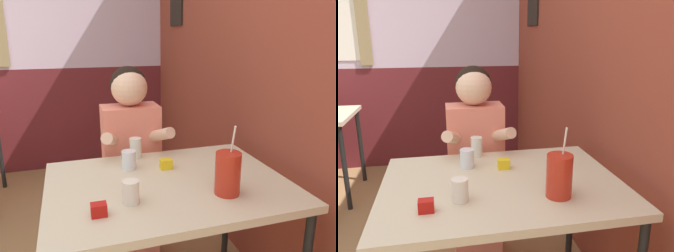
{
  "view_description": "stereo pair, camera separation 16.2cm",
  "coord_description": "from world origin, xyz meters",
  "views": [
    {
      "loc": [
        0.37,
        -1.04,
        1.43
      ],
      "look_at": [
        0.84,
        0.45,
        1.0
      ],
      "focal_mm": 35.0,
      "sensor_mm": 36.0,
      "label": 1
    },
    {
      "loc": [
        0.53,
        -1.08,
        1.43
      ],
      "look_at": [
        0.84,
        0.45,
        1.0
      ],
      "focal_mm": 35.0,
      "sensor_mm": 36.0,
      "label": 2
    }
  ],
  "objects": [
    {
      "name": "glass_far_side",
      "position": [
        0.58,
        0.14,
        0.83
      ],
      "size": [
        0.07,
        0.07,
        0.1
      ],
      "color": "silver",
      "rests_on": "main_table"
    },
    {
      "name": "condiment_mustard",
      "position": [
        0.82,
        0.44,
        0.8
      ],
      "size": [
        0.06,
        0.04,
        0.05
      ],
      "color": "yellow",
      "rests_on": "main_table"
    },
    {
      "name": "condiment_ketchup",
      "position": [
        0.45,
        0.08,
        0.8
      ],
      "size": [
        0.06,
        0.04,
        0.05
      ],
      "color": "#B7140F",
      "rests_on": "main_table"
    },
    {
      "name": "back_wall",
      "position": [
        -0.01,
        2.63,
        1.36
      ],
      "size": [
        5.83,
        0.09,
        2.7
      ],
      "color": "silver",
      "rests_on": "ground_plane"
    },
    {
      "name": "cocktail_pitcher",
      "position": [
        0.99,
        0.1,
        0.87
      ],
      "size": [
        0.11,
        0.11,
        0.3
      ],
      "color": "#B22819",
      "rests_on": "main_table"
    },
    {
      "name": "main_table",
      "position": [
        0.79,
        0.29,
        0.71
      ],
      "size": [
        1.1,
        0.81,
        0.78
      ],
      "color": "beige",
      "rests_on": "ground_plane"
    },
    {
      "name": "brick_wall_right",
      "position": [
        1.45,
        1.3,
        1.35
      ],
      "size": [
        0.08,
        4.6,
        2.7
      ],
      "color": "brown",
      "rests_on": "ground_plane"
    },
    {
      "name": "glass_center",
      "position": [
        0.71,
        0.64,
        0.83
      ],
      "size": [
        0.06,
        0.06,
        0.11
      ],
      "color": "silver",
      "rests_on": "main_table"
    },
    {
      "name": "person_seated",
      "position": [
        0.72,
        0.84,
        0.68
      ],
      "size": [
        0.42,
        0.41,
        1.26
      ],
      "color": "#EA7F6B",
      "rests_on": "ground_plane"
    },
    {
      "name": "glass_near_pitcher",
      "position": [
        0.64,
        0.49,
        0.83
      ],
      "size": [
        0.07,
        0.07,
        0.1
      ],
      "color": "silver",
      "rests_on": "main_table"
    }
  ]
}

